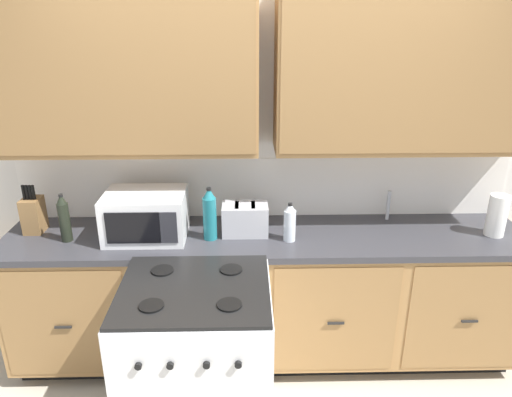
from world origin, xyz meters
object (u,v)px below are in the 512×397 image
at_px(stove_range, 198,364).
at_px(toaster, 245,219).
at_px(bottle_teal, 210,214).
at_px(bottle_clear, 290,222).
at_px(bottle_dark, 64,218).
at_px(microwave, 146,215).
at_px(knife_block, 33,214).
at_px(paper_towel_roll, 497,215).

height_order(stove_range, toaster, toaster).
bearing_deg(bottle_teal, bottle_clear, -3.98).
relative_size(bottle_teal, bottle_dark, 1.10).
xyz_separation_m(microwave, knife_block, (-0.71, 0.09, -0.02)).
relative_size(bottle_clear, bottle_dark, 0.80).
distance_m(microwave, knife_block, 0.72).
distance_m(paper_towel_roll, bottle_dark, 2.60).
xyz_separation_m(paper_towel_roll, bottle_dark, (-2.60, -0.02, 0.02)).
bearing_deg(bottle_dark, knife_block, 150.63).
relative_size(stove_range, bottle_dark, 3.17).
height_order(stove_range, bottle_clear, bottle_clear).
distance_m(microwave, bottle_dark, 0.47).
xyz_separation_m(microwave, toaster, (0.60, 0.03, -0.04)).
bearing_deg(paper_towel_roll, microwave, 179.21).
height_order(microwave, knife_block, knife_block).
distance_m(knife_block, bottle_teal, 1.11).
bearing_deg(bottle_teal, bottle_dark, -179.54).
bearing_deg(toaster, microwave, -177.06).
relative_size(toaster, paper_towel_roll, 1.08).
bearing_deg(toaster, bottle_teal, -161.35).
height_order(microwave, bottle_teal, bottle_teal).
bearing_deg(paper_towel_roll, toaster, 177.75).
bearing_deg(bottle_dark, toaster, 4.16).
distance_m(toaster, bottle_dark, 1.07).
distance_m(microwave, bottle_clear, 0.87).
bearing_deg(bottle_clear, bottle_dark, 178.88).
xyz_separation_m(bottle_teal, bottle_dark, (-0.86, -0.01, -0.01)).
bearing_deg(stove_range, microwave, 119.03).
bearing_deg(toaster, bottle_dark, -175.84).
distance_m(toaster, paper_towel_roll, 1.54).
xyz_separation_m(stove_range, microwave, (-0.34, 0.62, 0.59)).
height_order(toaster, knife_block, knife_block).
xyz_separation_m(bottle_clear, bottle_teal, (-0.48, 0.03, 0.04)).
xyz_separation_m(bottle_clear, bottle_dark, (-1.34, 0.03, 0.03)).
bearing_deg(bottle_teal, toaster, 18.65).
relative_size(toaster, bottle_clear, 1.16).
xyz_separation_m(stove_range, knife_block, (-1.06, 0.71, 0.57)).
relative_size(paper_towel_roll, bottle_dark, 0.87).
relative_size(stove_range, microwave, 1.98).
height_order(paper_towel_roll, bottle_teal, bottle_teal).
bearing_deg(microwave, bottle_clear, -4.86).
bearing_deg(bottle_clear, bottle_teal, 176.02).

